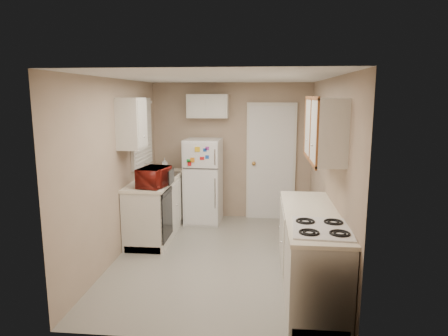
{
  "coord_description": "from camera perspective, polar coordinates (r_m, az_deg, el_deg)",
  "views": [
    {
      "loc": [
        0.54,
        -5.12,
        2.18
      ],
      "look_at": [
        0.0,
        0.5,
        1.15
      ],
      "focal_mm": 32.0,
      "sensor_mm": 36.0,
      "label": 1
    }
  ],
  "objects": [
    {
      "name": "refrigerator",
      "position": [
        6.87,
        -2.96,
        -1.89
      ],
      "size": [
        0.63,
        0.61,
        1.45
      ],
      "primitive_type": "cube",
      "rotation": [
        0.0,
        0.0,
        -0.05
      ],
      "color": "white",
      "rests_on": "floor"
    },
    {
      "name": "right_counter",
      "position": [
        4.69,
        12.19,
        -11.56
      ],
      "size": [
        0.6,
        2.0,
        0.9
      ],
      "primitive_type": "cube",
      "color": "silver",
      "rests_on": "floor"
    },
    {
      "name": "upper_cabinet_left",
      "position": [
        5.65,
        -13.08,
        6.21
      ],
      "size": [
        0.3,
        0.45,
        0.7
      ],
      "primitive_type": "cube",
      "color": "silver",
      "rests_on": "wall_left"
    },
    {
      "name": "wall_left",
      "position": [
        5.57,
        -15.01,
        -0.16
      ],
      "size": [
        3.8,
        3.8,
        0.0
      ],
      "primitive_type": "plane",
      "color": "tan",
      "rests_on": "floor"
    },
    {
      "name": "dishwasher",
      "position": [
        5.84,
        -8.18,
        -6.6
      ],
      "size": [
        0.03,
        0.58,
        0.72
      ],
      "primitive_type": "cube",
      "color": "black",
      "rests_on": "floor"
    },
    {
      "name": "wall_back",
      "position": [
        7.11,
        1.09,
        2.4
      ],
      "size": [
        2.8,
        2.8,
        0.0
      ],
      "primitive_type": "plane",
      "color": "tan",
      "rests_on": "floor"
    },
    {
      "name": "wall_right",
      "position": [
        5.28,
        14.75,
        -0.69
      ],
      "size": [
        3.8,
        3.8,
        0.0
      ],
      "primitive_type": "plane",
      "color": "tan",
      "rests_on": "floor"
    },
    {
      "name": "ceiling",
      "position": [
        5.16,
        -0.55,
        12.78
      ],
      "size": [
        3.8,
        3.8,
        0.0
      ],
      "primitive_type": "plane",
      "color": "white",
      "rests_on": "floor"
    },
    {
      "name": "microwave",
      "position": [
        5.74,
        -9.97,
        -1.18
      ],
      "size": [
        0.54,
        0.36,
        0.33
      ],
      "primitive_type": "imported",
      "rotation": [
        0.0,
        0.0,
        1.38
      ],
      "color": "maroon",
      "rests_on": "left_counter"
    },
    {
      "name": "stove",
      "position": [
        4.21,
        13.49,
        -14.7
      ],
      "size": [
        0.6,
        0.72,
        0.83
      ],
      "primitive_type": "cube",
      "rotation": [
        0.0,
        0.0,
        -0.06
      ],
      "color": "white",
      "rests_on": "floor"
    },
    {
      "name": "soap_bottle",
      "position": [
        7.04,
        -8.48,
        0.57
      ],
      "size": [
        0.12,
        0.12,
        0.21
      ],
      "primitive_type": "imported",
      "rotation": [
        0.0,
        0.0,
        0.35
      ],
      "color": "white",
      "rests_on": "left_counter"
    },
    {
      "name": "upper_cabinet_right",
      "position": [
        4.69,
        14.23,
        5.38
      ],
      "size": [
        0.3,
        1.2,
        0.7
      ],
      "primitive_type": "cube",
      "color": "silver",
      "rests_on": "wall_right"
    },
    {
      "name": "window_blinds",
      "position": [
        6.48,
        -11.62,
        4.99
      ],
      "size": [
        0.1,
        0.98,
        1.08
      ],
      "primitive_type": "cube",
      "color": "silver",
      "rests_on": "wall_left"
    },
    {
      "name": "sink",
      "position": [
        6.52,
        -9.2,
        -1.48
      ],
      "size": [
        0.54,
        0.74,
        0.16
      ],
      "primitive_type": "cube",
      "color": "gray",
      "rests_on": "left_counter"
    },
    {
      "name": "cabinet_over_fridge",
      "position": [
        6.94,
        -2.32,
        8.83
      ],
      "size": [
        0.7,
        0.3,
        0.4
      ],
      "primitive_type": "cube",
      "color": "silver",
      "rests_on": "wall_back"
    },
    {
      "name": "left_counter",
      "position": [
        6.48,
        -9.43,
        -5.3
      ],
      "size": [
        0.6,
        1.8,
        0.9
      ],
      "primitive_type": "cube",
      "color": "silver",
      "rests_on": "floor"
    },
    {
      "name": "wall_front",
      "position": [
        3.41,
        -3.91,
        -6.36
      ],
      "size": [
        2.8,
        2.8,
        0.0
      ],
      "primitive_type": "plane",
      "color": "tan",
      "rests_on": "floor"
    },
    {
      "name": "interior_door",
      "position": [
        7.08,
        6.72,
        0.83
      ],
      "size": [
        0.86,
        0.06,
        2.08
      ],
      "primitive_type": "cube",
      "color": "white",
      "rests_on": "floor"
    },
    {
      "name": "floor",
      "position": [
        5.59,
        -0.51,
        -12.61
      ],
      "size": [
        3.8,
        3.8,
        0.0
      ],
      "primitive_type": "plane",
      "color": "#ACA9A1",
      "rests_on": "ground"
    }
  ]
}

